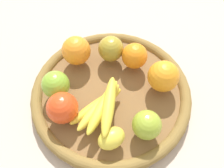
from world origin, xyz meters
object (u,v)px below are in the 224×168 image
object	(u,v)px
apple_2	(57,85)
orange_1	(135,56)
apple_1	(148,125)
apple_0	(63,108)
apple_3	(110,49)
orange_0	(164,76)
lemon_0	(111,138)
orange_2	(77,51)
banana_bunch	(103,106)

from	to	relation	value
apple_2	orange_1	bearing A→B (deg)	-155.68
apple_1	apple_0	bearing A→B (deg)	-12.32
apple_3	apple_1	size ratio (longest dim) A/B	1.06
orange_1	orange_0	bearing A→B (deg)	133.32
apple_2	apple_1	size ratio (longest dim) A/B	1.04
apple_3	lemon_0	distance (m)	0.25
orange_2	apple_2	size ratio (longest dim) A/B	1.13
apple_2	banana_bunch	bearing A→B (deg)	153.05
orange_0	apple_2	world-z (taller)	orange_0
lemon_0	apple_0	size ratio (longest dim) A/B	0.85
banana_bunch	apple_0	xyz separation A→B (m)	(0.09, 0.01, 0.01)
banana_bunch	orange_0	world-z (taller)	orange_0
banana_bunch	apple_0	bearing A→B (deg)	4.49
apple_3	apple_2	size ratio (longest dim) A/B	1.02
orange_2	apple_2	distance (m)	0.12
apple_1	orange_2	bearing A→B (deg)	-51.16
apple_2	lemon_0	size ratio (longest dim) A/B	1.10
orange_1	apple_1	xyz separation A→B (m)	(-0.01, 0.20, -0.00)
apple_0	banana_bunch	bearing A→B (deg)	-175.51
orange_0	lemon_0	bearing A→B (deg)	48.68
banana_bunch	lemon_0	world-z (taller)	banana_bunch
apple_2	apple_0	world-z (taller)	apple_0
orange_0	apple_2	size ratio (longest dim) A/B	1.14
orange_0	lemon_0	size ratio (longest dim) A/B	1.26
apple_2	lemon_0	distance (m)	0.19
banana_bunch	orange_0	xyz separation A→B (m)	(-0.16, -0.08, 0.01)
apple_3	lemon_0	size ratio (longest dim) A/B	1.12
apple_1	lemon_0	bearing A→B (deg)	17.85
orange_2	orange_1	xyz separation A→B (m)	(-0.16, 0.02, -0.00)
apple_0	apple_1	world-z (taller)	apple_0
orange_0	apple_1	world-z (taller)	orange_0
orange_2	apple_0	size ratio (longest dim) A/B	1.06
orange_2	apple_2	bearing A→B (deg)	68.16
apple_3	lemon_0	bearing A→B (deg)	89.97
apple_0	lemon_0	bearing A→B (deg)	147.99
apple_2	orange_0	bearing A→B (deg)	-175.83
orange_2	apple_1	size ratio (longest dim) A/B	1.18
orange_0	orange_1	world-z (taller)	orange_0
orange_1	apple_3	bearing A→B (deg)	-20.89
apple_3	orange_2	bearing A→B (deg)	5.95
orange_1	apple_0	bearing A→B (deg)	41.55
banana_bunch	apple_2	world-z (taller)	apple_2
orange_2	apple_1	distance (m)	0.28
orange_2	apple_1	bearing A→B (deg)	128.84
apple_1	orange_1	bearing A→B (deg)	-85.82
apple_2	apple_1	xyz separation A→B (m)	(-0.22, 0.11, -0.00)
apple_0	orange_0	bearing A→B (deg)	-160.75
orange_2	orange_0	distance (m)	0.25
banana_bunch	apple_3	size ratio (longest dim) A/B	2.22
banana_bunch	orange_2	size ratio (longest dim) A/B	2.00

